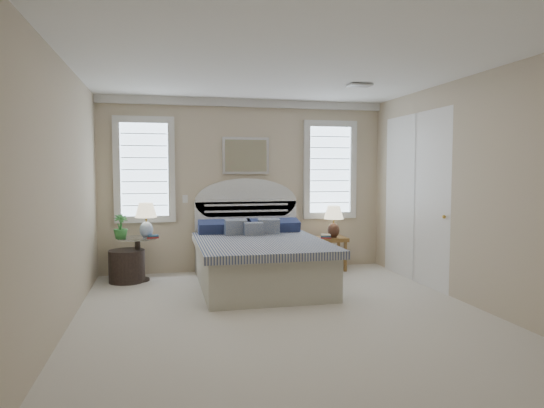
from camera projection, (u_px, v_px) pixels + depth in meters
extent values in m
cube|color=#BEB5A2|center=(284.00, 314.00, 5.35)|extent=(4.50, 5.00, 0.01)
cube|color=white|center=(284.00, 66.00, 5.16)|extent=(4.50, 5.00, 0.01)
cube|color=#C4B593|center=(246.00, 185.00, 7.69)|extent=(4.50, 0.02, 2.70)
cube|color=#C4B593|center=(62.00, 195.00, 4.76)|extent=(0.02, 5.00, 2.70)
cube|color=#C4B593|center=(467.00, 191.00, 5.75)|extent=(0.02, 5.00, 2.70)
cube|color=silver|center=(246.00, 103.00, 7.56)|extent=(4.50, 0.08, 0.12)
cube|color=#B2B2B2|center=(360.00, 85.00, 6.21)|extent=(0.30, 0.20, 0.02)
cube|color=silver|center=(185.00, 199.00, 7.48)|extent=(0.08, 0.01, 0.12)
cube|color=silver|center=(145.00, 170.00, 7.31)|extent=(0.90, 0.06, 1.60)
cube|color=silver|center=(330.00, 170.00, 7.96)|extent=(0.90, 0.06, 1.60)
cube|color=silver|center=(246.00, 156.00, 7.62)|extent=(0.74, 0.04, 0.58)
cube|color=white|center=(415.00, 198.00, 6.93)|extent=(0.02, 1.80, 2.40)
cube|color=#B6B3A0|center=(260.00, 267.00, 6.63)|extent=(1.60, 2.10, 0.55)
cube|color=navy|center=(261.00, 244.00, 6.56)|extent=(1.72, 2.15, 0.10)
cube|color=beige|center=(246.00, 236.00, 7.69)|extent=(1.62, 0.08, 1.10)
cube|color=navy|center=(223.00, 227.00, 7.31)|extent=(0.75, 0.31, 0.23)
cube|color=navy|center=(275.00, 226.00, 7.49)|extent=(0.75, 0.31, 0.23)
cube|color=#344877|center=(235.00, 230.00, 7.13)|extent=(0.33, 0.20, 0.34)
cube|color=#344877|center=(269.00, 229.00, 7.24)|extent=(0.33, 0.20, 0.34)
cube|color=#344877|center=(253.00, 232.00, 7.08)|extent=(0.28, 0.14, 0.29)
cylinder|color=black|center=(138.00, 280.00, 6.98)|extent=(0.32, 0.32, 0.03)
cylinder|color=black|center=(138.00, 260.00, 6.96)|extent=(0.08, 0.08, 0.60)
cylinder|color=silver|center=(137.00, 238.00, 6.94)|extent=(0.56, 0.56, 0.02)
cube|color=brown|center=(330.00, 239.00, 7.70)|extent=(0.50, 0.40, 0.06)
cube|color=brown|center=(330.00, 259.00, 7.72)|extent=(0.44, 0.34, 0.03)
cube|color=brown|center=(321.00, 258.00, 7.52)|extent=(0.04, 0.04, 0.47)
cube|color=brown|center=(315.00, 254.00, 7.82)|extent=(0.04, 0.04, 0.47)
cube|color=brown|center=(345.00, 257.00, 7.61)|extent=(0.04, 0.04, 0.47)
cube|color=brown|center=(338.00, 253.00, 7.90)|extent=(0.04, 0.04, 0.47)
cylinder|color=black|center=(127.00, 266.00, 6.90)|extent=(0.62, 0.62, 0.46)
cylinder|color=white|center=(146.00, 237.00, 6.92)|extent=(0.12, 0.12, 0.03)
ellipsoid|color=white|center=(146.00, 230.00, 6.92)|extent=(0.21, 0.21, 0.24)
cylinder|color=gold|center=(146.00, 220.00, 6.91)|extent=(0.03, 0.03, 0.09)
cylinder|color=black|center=(333.00, 236.00, 7.68)|extent=(0.13, 0.13, 0.03)
ellipsoid|color=black|center=(334.00, 230.00, 7.67)|extent=(0.23, 0.23, 0.24)
cylinder|color=gold|center=(334.00, 221.00, 7.66)|extent=(0.03, 0.03, 0.09)
imported|color=#2C702D|center=(121.00, 227.00, 6.77)|extent=(0.25, 0.25, 0.34)
cube|color=#A82B2A|center=(153.00, 237.00, 6.87)|extent=(0.16, 0.12, 0.02)
cube|color=navy|center=(153.00, 236.00, 6.87)|extent=(0.16, 0.11, 0.02)
cube|color=#A82B2A|center=(326.00, 238.00, 7.56)|extent=(0.18, 0.15, 0.02)
cube|color=navy|center=(326.00, 236.00, 7.55)|extent=(0.17, 0.14, 0.02)
cube|color=beige|center=(326.00, 235.00, 7.55)|extent=(0.16, 0.13, 0.02)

